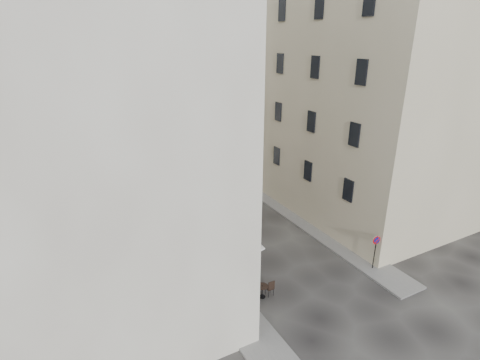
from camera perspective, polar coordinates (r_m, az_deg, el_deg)
ground at (r=23.53m, az=6.18°, el=-12.15°), size 90.00×90.00×0.00m
sidewalk_left at (r=24.80m, az=-7.94°, el=-10.18°), size 2.00×22.00×0.12m
sidewalk_right at (r=27.94m, az=10.48°, el=-6.55°), size 2.00×18.00×0.12m
building_left at (r=19.30m, az=-25.70°, el=11.50°), size 12.20×16.20×20.60m
building_right at (r=29.58m, az=20.53°, el=12.92°), size 12.20×14.20×18.60m
building_back at (r=36.78m, az=-11.88°, el=15.13°), size 18.20×10.20×18.60m
cafe_storefront at (r=21.52m, az=-4.88°, el=-9.66°), size 1.74×7.30×3.50m
stone_steps at (r=33.27m, az=-5.90°, el=-1.01°), size 9.00×3.15×0.80m
bollard_near at (r=21.12m, az=0.21°, el=-14.61°), size 0.12×0.12×0.98m
bollard_mid at (r=23.75m, az=-3.84°, el=-10.22°), size 0.12×0.12×0.98m
bollard_far at (r=26.58m, az=-6.97°, el=-6.70°), size 0.12×0.12×0.98m
no_parking_sign at (r=23.12m, az=19.98°, el=-9.47°), size 0.51×0.13×2.24m
bistro_table_a at (r=20.38m, az=3.31°, el=-16.37°), size 1.30×0.61×0.92m
bistro_table_b at (r=22.40m, az=0.05°, el=-12.57°), size 1.20×0.56×0.85m
bistro_table_c at (r=22.35m, az=-2.75°, el=-12.76°), size 1.14×0.53×0.80m
bistro_table_d at (r=24.66m, az=-3.31°, el=-9.26°), size 1.13×0.53×0.79m
bistro_table_e at (r=25.60m, az=-6.30°, el=-7.87°), size 1.42×0.67×1.00m
pedestrian at (r=22.81m, az=0.30°, el=-10.68°), size 0.73×0.69×1.68m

